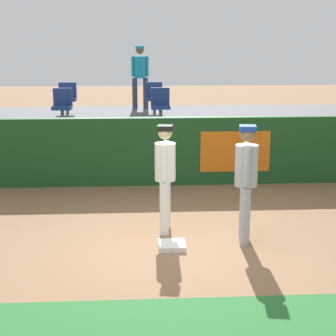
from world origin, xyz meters
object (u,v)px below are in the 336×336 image
object	(u,v)px
first_base	(172,245)
seat_front_center	(160,104)
player_runner_visitor	(246,175)
spectator_hooded	(140,72)
seat_front_left	(62,104)
seat_back_center	(154,96)
player_fielder_home	(166,171)
seat_back_left	(67,97)

from	to	relation	value
first_base	seat_front_center	size ratio (longest dim) A/B	0.48
player_runner_visitor	spectator_hooded	size ratio (longest dim) A/B	1.02
seat_front_center	seat_front_left	size ratio (longest dim) A/B	1.00
first_base	seat_back_center	bearing A→B (deg)	90.12
first_base	seat_front_center	distance (m)	5.35
player_fielder_home	seat_back_left	world-z (taller)	seat_back_left
seat_back_center	seat_back_left	distance (m)	2.33
player_fielder_home	seat_front_center	size ratio (longest dim) A/B	2.08
player_fielder_home	player_runner_visitor	xyz separation A→B (m)	(1.19, -0.54, 0.04)
seat_front_center	player_fielder_home	bearing A→B (deg)	-91.63
spectator_hooded	seat_front_center	bearing A→B (deg)	95.50
player_runner_visitor	first_base	bearing A→B (deg)	-69.82
player_runner_visitor	seat_back_left	distance (m)	7.56
seat_front_center	spectator_hooded	world-z (taller)	spectator_hooded
seat_front_center	seat_front_left	xyz separation A→B (m)	(-2.31, -0.00, -0.00)
player_fielder_home	seat_front_left	xyz separation A→B (m)	(-2.18, 4.35, 0.58)
player_runner_visitor	spectator_hooded	bearing A→B (deg)	-160.18
seat_front_center	seat_back_center	distance (m)	1.80
seat_front_center	first_base	bearing A→B (deg)	-90.78
seat_back_center	spectator_hooded	bearing A→B (deg)	106.96
seat_back_center	player_runner_visitor	bearing A→B (deg)	-80.24
first_base	player_fielder_home	xyz separation A→B (m)	(-0.05, 0.77, 0.97)
player_fielder_home	seat_back_left	distance (m)	6.59
player_runner_visitor	seat_back_left	bearing A→B (deg)	-143.58
player_fielder_home	seat_back_left	xyz separation A→B (m)	(-2.29, 6.15, 0.58)
seat_back_left	seat_front_left	bearing A→B (deg)	-86.64
seat_front_center	seat_back_left	distance (m)	3.01
first_base	player_runner_visitor	xyz separation A→B (m)	(1.14, 0.23, 1.01)
seat_front_center	seat_back_center	xyz separation A→B (m)	(-0.08, 1.80, 0.00)
player_runner_visitor	seat_back_left	size ratio (longest dim) A/B	2.16
seat_back_left	player_runner_visitor	bearing A→B (deg)	-62.52
seat_front_center	seat_back_left	xyz separation A→B (m)	(-2.41, 1.80, 0.00)
player_fielder_home	seat_back_center	distance (m)	6.18
seat_front_left	spectator_hooded	bearing A→B (deg)	58.23
seat_back_center	seat_front_center	bearing A→B (deg)	-87.33
seat_front_left	spectator_hooded	world-z (taller)	spectator_hooded
player_fielder_home	seat_front_left	distance (m)	4.91
player_runner_visitor	seat_front_left	distance (m)	5.97
player_fielder_home	seat_back_center	xyz separation A→B (m)	(0.04, 6.15, 0.58)
first_base	player_runner_visitor	distance (m)	1.54
seat_front_center	seat_front_left	distance (m)	2.31
player_fielder_home	seat_back_left	size ratio (longest dim) A/B	2.08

